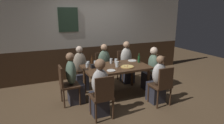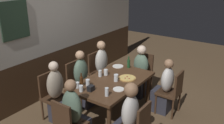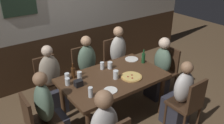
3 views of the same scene
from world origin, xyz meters
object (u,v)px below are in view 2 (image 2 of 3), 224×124
at_px(chair_mid_far, 77,80).
at_px(tumbler_short, 77,85).
at_px(plate_white_large, 118,66).
at_px(highball_clear, 100,74).
at_px(pint_glass_amber, 81,89).
at_px(chair_left_far, 52,94).
at_px(beer_bottle_green, 129,63).
at_px(chair_head_east, 143,71).
at_px(person_left_near, 127,123).
at_px(person_left_far, 58,97).
at_px(chair_right_far, 97,70).
at_px(person_head_east, 140,75).
at_px(tumbler_water, 107,93).
at_px(person_right_far, 103,71).
at_px(person_mid_far, 83,83).
at_px(beer_glass_half, 116,78).
at_px(person_head_west, 75,119).
at_px(condiment_caddy, 91,88).
at_px(beer_bottle_brown, 81,81).
at_px(chair_head_west, 67,123).
at_px(dining_table, 113,84).
at_px(plate_white_small, 119,89).
at_px(person_right_near, 164,90).
at_px(chair_right_near, 173,91).
at_px(pizza, 127,78).
at_px(beer_glass_tall, 88,83).

xyz_separation_m(chair_mid_far, tumbler_short, (-0.59, -0.56, 0.29)).
bearing_deg(plate_white_large, highball_clear, 179.66).
bearing_deg(pint_glass_amber, chair_left_far, 92.48).
height_order(beer_bottle_green, plate_white_large, beer_bottle_green).
bearing_deg(chair_head_east, person_left_near, -158.87).
bearing_deg(person_left_far, chair_right_far, 6.77).
distance_m(person_head_east, plate_white_large, 0.58).
bearing_deg(tumbler_water, plate_white_large, 25.12).
bearing_deg(person_right_far, person_mid_far, -179.89).
bearing_deg(tumbler_water, beer_bottle_green, 15.08).
xyz_separation_m(chair_left_far, beer_glass_half, (0.69, -0.96, 0.30)).
distance_m(person_mid_far, person_left_near, 1.60).
distance_m(chair_right_far, person_left_far, 1.38).
bearing_deg(person_head_west, person_left_near, -64.44).
xyz_separation_m(person_head_east, condiment_caddy, (-1.57, 0.07, 0.31)).
bearing_deg(beer_bottle_brown, chair_head_west, -155.57).
relative_size(highball_clear, beer_bottle_brown, 0.52).
xyz_separation_m(dining_table, person_head_west, (-1.03, 0.00, -0.17)).
xyz_separation_m(person_left_far, plate_white_small, (0.43, -1.01, 0.27)).
xyz_separation_m(dining_table, person_mid_far, (-0.00, 0.72, -0.17)).
relative_size(person_head_west, person_left_near, 1.00).
relative_size(chair_right_far, pint_glass_amber, 8.25).
distance_m(person_right_near, tumbler_short, 1.68).
xyz_separation_m(dining_table, pint_glass_amber, (-0.65, 0.19, 0.13)).
relative_size(chair_right_near, plate_white_large, 3.89).
height_order(pizza, tumbler_water, tumbler_water).
distance_m(chair_head_east, person_left_far, 2.01).
height_order(pint_glass_amber, plate_white_large, pint_glass_amber).
bearing_deg(plate_white_large, tumbler_short, 178.11).
distance_m(dining_table, chair_right_far, 1.13).
distance_m(chair_right_near, beer_bottle_brown, 1.72).
xyz_separation_m(pizza, condiment_caddy, (-0.75, 0.25, 0.03)).
bearing_deg(beer_bottle_brown, highball_clear, -3.35).
relative_size(pint_glass_amber, beer_bottle_brown, 0.45).
distance_m(person_head_west, person_right_far, 1.86).
relative_size(person_left_far, plate_white_small, 6.08).
relative_size(dining_table, person_left_far, 1.35).
relative_size(chair_head_west, highball_clear, 7.21).
relative_size(chair_left_far, chair_right_far, 1.00).
relative_size(person_mid_far, person_right_far, 0.97).
bearing_deg(beer_glass_tall, person_head_east, -8.51).
distance_m(person_right_far, tumbler_water, 1.60).
relative_size(dining_table, condiment_caddy, 14.14).
distance_m(person_head_west, person_right_near, 1.86).
xyz_separation_m(chair_left_far, chair_right_far, (1.37, 0.00, 0.00)).
relative_size(person_right_near, beer_bottle_brown, 4.68).
relative_size(plate_white_large, plate_white_small, 1.20).
bearing_deg(pint_glass_amber, person_left_near, -91.90).
bearing_deg(chair_head_west, tumbler_water, -21.13).
bearing_deg(chair_right_near, plate_white_small, 147.27).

